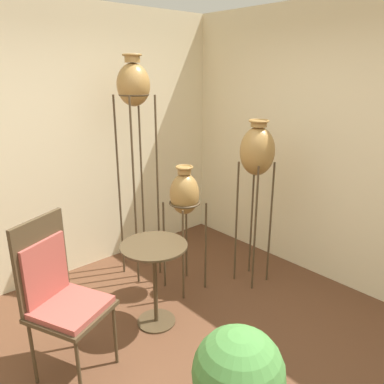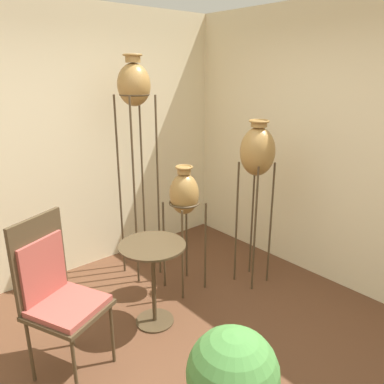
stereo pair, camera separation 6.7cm
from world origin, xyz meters
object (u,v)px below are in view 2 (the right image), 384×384
object	(u,v)px
vase_stand_short	(184,196)
chair	(56,289)
vase_stand_tall	(134,92)
vase_stand_medium	(257,154)
potted_plant	(233,377)
side_table	(153,266)

from	to	relation	value
vase_stand_short	chair	bearing A→B (deg)	-169.36
vase_stand_tall	vase_stand_short	bearing A→B (deg)	-72.60
vase_stand_medium	potted_plant	size ratio (longest dim) A/B	2.44
vase_stand_short	chair	xyz separation A→B (m)	(-1.34, -0.25, -0.31)
side_table	potted_plant	bearing A→B (deg)	-101.61
vase_stand_tall	vase_stand_medium	bearing A→B (deg)	-48.97
vase_stand_medium	side_table	xyz separation A→B (m)	(-1.14, 0.09, -0.79)
vase_stand_tall	potted_plant	xyz separation A→B (m)	(-0.61, -1.90, -1.50)
chair	potted_plant	bearing A→B (deg)	-87.24
potted_plant	vase_stand_tall	bearing A→B (deg)	72.05
vase_stand_tall	potted_plant	bearing A→B (deg)	-107.95
vase_stand_tall	side_table	bearing A→B (deg)	-116.38
chair	side_table	xyz separation A→B (m)	(0.79, -0.00, -0.11)
potted_plant	chair	bearing A→B (deg)	116.55
vase_stand_short	potted_plant	bearing A→B (deg)	-119.41
side_table	chair	bearing A→B (deg)	179.71
vase_stand_tall	side_table	world-z (taller)	vase_stand_tall
vase_stand_tall	vase_stand_medium	size ratio (longest dim) A/B	1.34
chair	side_table	size ratio (longest dim) A/B	1.57
chair	vase_stand_medium	bearing A→B (deg)	-26.69
vase_stand_medium	side_table	size ratio (longest dim) A/B	2.24
vase_stand_medium	side_table	bearing A→B (deg)	175.30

